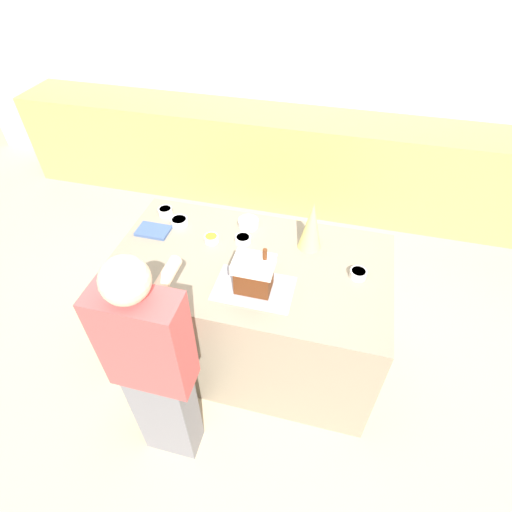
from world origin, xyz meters
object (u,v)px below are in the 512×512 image
gingerbread_house (254,274)px  baking_tray (254,288)px  candy_bowl_front_corner (358,273)px  candy_bowl_near_tray_left (165,211)px  cookbook (153,231)px  candy_bowl_center_rear (211,239)px  decorative_tree (312,226)px  candy_bowl_far_left (179,221)px  candy_bowl_near_tray_right (248,223)px  person (155,370)px  candy_bowl_beside_tree (243,239)px

gingerbread_house → baking_tray: bearing=-155.0°
candy_bowl_front_corner → candy_bowl_near_tray_left: candy_bowl_near_tray_left is taller
gingerbread_house → cookbook: size_ratio=1.33×
candy_bowl_center_rear → candy_bowl_front_corner: (0.92, -0.09, 0.00)m
decorative_tree → candy_bowl_front_corner: bearing=-31.8°
baking_tray → candy_bowl_far_left: size_ratio=3.82×
candy_bowl_near_tray_right → decorative_tree: bearing=-13.8°
gingerbread_house → decorative_tree: 0.50m
candy_bowl_far_left → candy_bowl_near_tray_left: (-0.13, 0.08, 0.00)m
candy_bowl_front_corner → person: 1.23m
candy_bowl_near_tray_right → person: 1.13m
candy_bowl_beside_tree → person: size_ratio=0.07×
candy_bowl_center_rear → candy_bowl_near_tray_right: candy_bowl_near_tray_right is taller
candy_bowl_front_corner → decorative_tree: bearing=148.2°
candy_bowl_far_left → person: bearing=-75.2°
cookbook → person: size_ratio=0.14×
candy_bowl_near_tray_left → decorative_tree: bearing=-5.0°
person → candy_bowl_front_corner: bearing=41.0°
candy_bowl_center_rear → candy_bowl_far_left: candy_bowl_center_rear is taller
gingerbread_house → candy_bowl_beside_tree: (-0.17, 0.38, -0.10)m
candy_bowl_front_corner → candy_bowl_near_tray_right: candy_bowl_near_tray_right is taller
candy_bowl_near_tray_right → candy_bowl_near_tray_left: bearing=-178.4°
candy_bowl_center_rear → candy_bowl_near_tray_right: (0.19, 0.21, 0.00)m
gingerbread_house → candy_bowl_far_left: bearing=144.7°
gingerbread_house → candy_bowl_far_left: gingerbread_house is taller
person → candy_bowl_near_tray_left: bearing=110.2°
decorative_tree → candy_bowl_near_tray_left: size_ratio=3.41×
baking_tray → cookbook: cookbook is taller
candy_bowl_beside_tree → cookbook: 0.60m
candy_bowl_center_rear → person: (-0.00, -0.89, -0.12)m
candy_bowl_near_tray_right → cookbook: (-0.59, -0.21, -0.02)m
candy_bowl_beside_tree → candy_bowl_near_tray_left: (-0.59, 0.15, 0.00)m
candy_bowl_front_corner → cookbook: size_ratio=0.47×
candy_bowl_near_tray_right → candy_bowl_near_tray_left: same height
candy_bowl_center_rear → candy_bowl_front_corner: size_ratio=0.92×
baking_tray → candy_bowl_far_left: 0.77m
gingerbread_house → candy_bowl_beside_tree: gingerbread_house is taller
baking_tray → person: size_ratio=0.29×
gingerbread_house → person: size_ratio=0.18×
baking_tray → candy_bowl_near_tray_right: candy_bowl_near_tray_right is taller
candy_bowl_far_left → person: 1.05m
candy_bowl_near_tray_left → person: 1.16m
person → candy_bowl_center_rear: bearing=89.9°
candy_bowl_near_tray_right → person: (-0.19, -1.10, -0.13)m
baking_tray → candy_bowl_far_left: (-0.63, 0.45, 0.02)m
baking_tray → candy_bowl_front_corner: candy_bowl_front_corner is taller
gingerbread_house → candy_bowl_far_left: 0.78m
candy_bowl_beside_tree → person: 0.97m
baking_tray → cookbook: bearing=156.8°
candy_bowl_near_tray_left → cookbook: bearing=-90.3°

